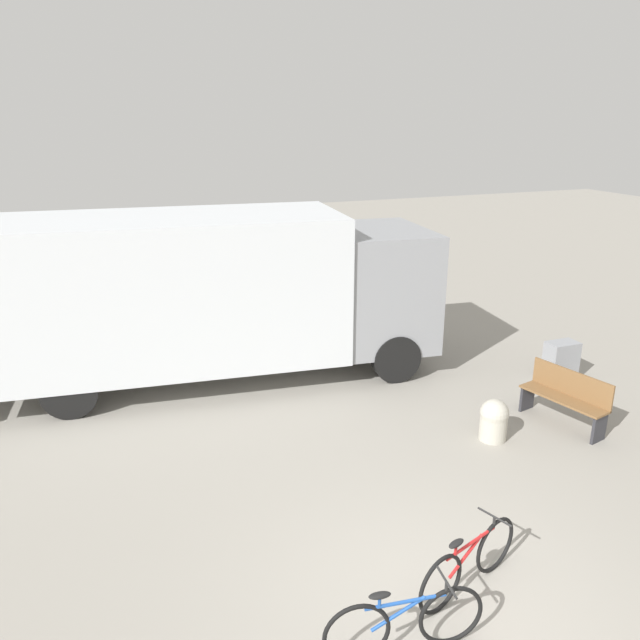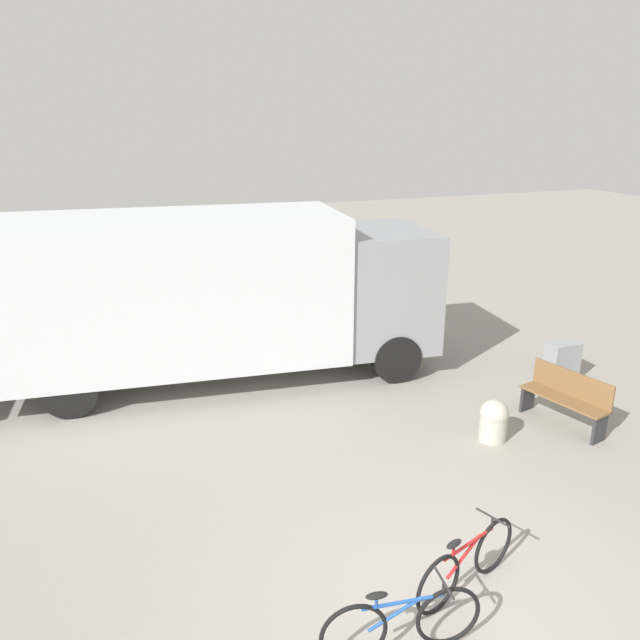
{
  "view_description": "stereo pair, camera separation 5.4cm",
  "coord_description": "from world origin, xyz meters",
  "px_view_note": "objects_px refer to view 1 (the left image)",
  "views": [
    {
      "loc": [
        -3.12,
        -4.44,
        4.98
      ],
      "look_at": [
        0.41,
        4.77,
        1.71
      ],
      "focal_mm": 35.0,
      "sensor_mm": 36.0,
      "label": 1
    },
    {
      "loc": [
        -3.07,
        -4.46,
        4.98
      ],
      "look_at": [
        0.41,
        4.77,
        1.71
      ],
      "focal_mm": 35.0,
      "sensor_mm": 36.0,
      "label": 2
    }
  ],
  "objects_px": {
    "park_bench": "(566,396)",
    "utility_box": "(561,360)",
    "delivery_truck": "(211,290)",
    "bollard_near_bench": "(494,419)",
    "bicycle_middle": "(469,562)",
    "bicycle_near": "(404,622)"
  },
  "relations": [
    {
      "from": "bollard_near_bench",
      "to": "park_bench",
      "type": "bearing_deg",
      "value": 0.68
    },
    {
      "from": "bicycle_near",
      "to": "bollard_near_bench",
      "type": "relative_size",
      "value": 2.37
    },
    {
      "from": "bollard_near_bench",
      "to": "delivery_truck",
      "type": "bearing_deg",
      "value": 131.61
    },
    {
      "from": "bicycle_middle",
      "to": "bollard_near_bench",
      "type": "relative_size",
      "value": 2.27
    },
    {
      "from": "delivery_truck",
      "to": "park_bench",
      "type": "bearing_deg",
      "value": -32.69
    },
    {
      "from": "bicycle_middle",
      "to": "delivery_truck",
      "type": "bearing_deg",
      "value": 82.08
    },
    {
      "from": "park_bench",
      "to": "bicycle_middle",
      "type": "relative_size",
      "value": 0.99
    },
    {
      "from": "delivery_truck",
      "to": "bollard_near_bench",
      "type": "xyz_separation_m",
      "value": [
        3.63,
        -4.09,
        -1.44
      ]
    },
    {
      "from": "bicycle_near",
      "to": "utility_box",
      "type": "height_order",
      "value": "same"
    },
    {
      "from": "delivery_truck",
      "to": "utility_box",
      "type": "distance_m",
      "value": 6.95
    },
    {
      "from": "park_bench",
      "to": "utility_box",
      "type": "distance_m",
      "value": 2.0
    },
    {
      "from": "park_bench",
      "to": "utility_box",
      "type": "relative_size",
      "value": 2.03
    },
    {
      "from": "bicycle_near",
      "to": "delivery_truck",
      "type": "bearing_deg",
      "value": 99.59
    },
    {
      "from": "delivery_truck",
      "to": "park_bench",
      "type": "relative_size",
      "value": 5.62
    },
    {
      "from": "park_bench",
      "to": "utility_box",
      "type": "bearing_deg",
      "value": -52.64
    },
    {
      "from": "delivery_truck",
      "to": "bollard_near_bench",
      "type": "distance_m",
      "value": 5.66
    },
    {
      "from": "delivery_truck",
      "to": "bicycle_middle",
      "type": "bearing_deg",
      "value": -72.59
    },
    {
      "from": "utility_box",
      "to": "delivery_truck",
      "type": "bearing_deg",
      "value": 158.23
    },
    {
      "from": "park_bench",
      "to": "bicycle_near",
      "type": "bearing_deg",
      "value": 110.68
    },
    {
      "from": "bicycle_middle",
      "to": "bollard_near_bench",
      "type": "bearing_deg",
      "value": 30.76
    },
    {
      "from": "bicycle_middle",
      "to": "park_bench",
      "type": "bearing_deg",
      "value": 17.14
    },
    {
      "from": "park_bench",
      "to": "bicycle_near",
      "type": "height_order",
      "value": "park_bench"
    }
  ]
}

